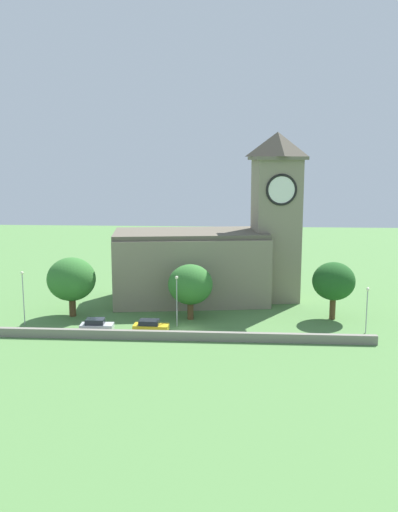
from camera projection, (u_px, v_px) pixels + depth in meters
ground_plane at (194, 301)px, 86.66m from camera, size 200.00×200.00×0.00m
church at (215, 252)px, 86.15m from camera, size 30.39×15.62×26.33m
quay_barrier at (182, 336)px, 67.72m from camera, size 47.45×0.70×1.15m
car_silver at (96, 326)px, 70.57m from camera, size 4.30×2.37×1.88m
car_yellow at (151, 326)px, 70.66m from camera, size 4.60×2.41×1.70m
streetlamp_west_end at (23, 290)px, 73.35m from camera, size 0.44×0.44×7.40m
streetlamp_west_mid at (177, 293)px, 72.66m from camera, size 0.44×0.44×6.94m
streetlamp_central at (367, 302)px, 69.96m from camera, size 0.44×0.44×6.02m
tree_riverside_west at (190, 285)px, 76.06m from camera, size 6.22×6.22×7.80m
tree_churchyard at (71, 279)px, 77.52m from camera, size 6.85×6.85×8.49m
tree_by_tower at (334, 281)px, 76.02m from camera, size 5.90×5.90×8.10m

